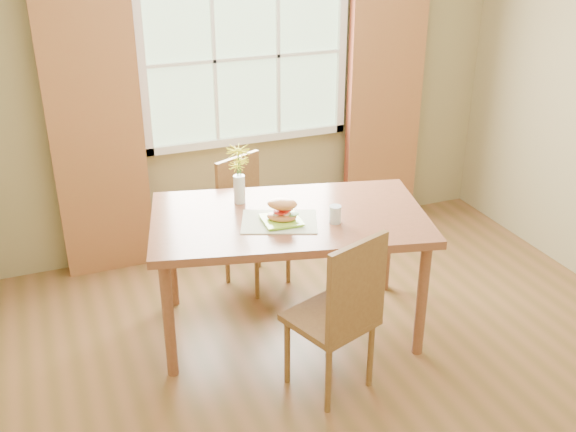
# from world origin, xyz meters

# --- Properties ---
(room) EXTENTS (4.24, 3.84, 2.74)m
(room) POSITION_xyz_m (0.00, 0.00, 1.35)
(room) COLOR brown
(room) RESTS_ON ground
(window) EXTENTS (1.62, 0.06, 1.32)m
(window) POSITION_xyz_m (0.00, 1.87, 1.50)
(window) COLOR #9ABE90
(window) RESTS_ON room
(curtain_left) EXTENTS (0.65, 0.08, 2.20)m
(curtain_left) POSITION_xyz_m (-1.15, 1.78, 1.10)
(curtain_left) COLOR maroon
(curtain_left) RESTS_ON room
(curtain_right) EXTENTS (0.65, 0.08, 2.20)m
(curtain_right) POSITION_xyz_m (1.15, 1.78, 1.10)
(curtain_right) COLOR maroon
(curtain_right) RESTS_ON room
(dining_table) EXTENTS (1.85, 1.31, 0.82)m
(dining_table) POSITION_xyz_m (-0.18, 0.54, 0.73)
(dining_table) COLOR brown
(dining_table) RESTS_ON room
(chair_near) EXTENTS (0.54, 0.54, 1.01)m
(chair_near) POSITION_xyz_m (-0.15, -0.16, 0.55)
(chair_near) COLOR brown
(chair_near) RESTS_ON room
(chair_far) EXTENTS (0.52, 0.52, 0.94)m
(chair_far) POSITION_xyz_m (-0.22, 1.23, 0.51)
(chair_far) COLOR brown
(chair_far) RESTS_ON room
(placemat) EXTENTS (0.54, 0.47, 0.01)m
(placemat) POSITION_xyz_m (-0.27, 0.47, 0.82)
(placemat) COLOR beige
(placemat) RESTS_ON dining_table
(plate) EXTENTS (0.24, 0.24, 0.01)m
(plate) POSITION_xyz_m (-0.26, 0.46, 0.83)
(plate) COLOR #9ADC37
(plate) RESTS_ON placemat
(croissant_sandwich) EXTENTS (0.22, 0.20, 0.14)m
(croissant_sandwich) POSITION_xyz_m (-0.26, 0.46, 0.90)
(croissant_sandwich) COLOR #D48A48
(croissant_sandwich) RESTS_ON plate
(water_glass) EXTENTS (0.07, 0.07, 0.11)m
(water_glass) POSITION_xyz_m (0.04, 0.34, 0.87)
(water_glass) COLOR silver
(water_glass) RESTS_ON dining_table
(flower_vase) EXTENTS (0.15, 0.15, 0.38)m
(flower_vase) POSITION_xyz_m (-0.40, 0.84, 1.05)
(flower_vase) COLOR silver
(flower_vase) RESTS_ON dining_table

